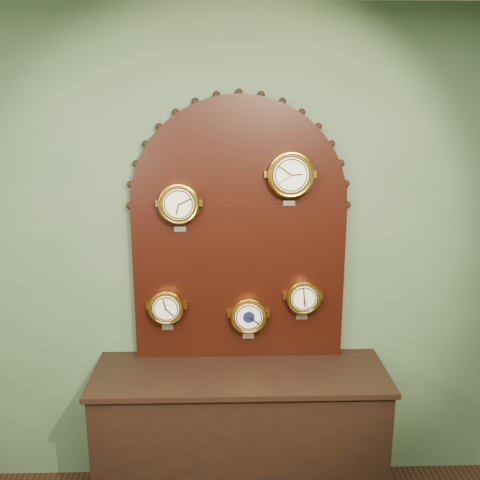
{
  "coord_description": "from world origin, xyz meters",
  "views": [
    {
      "loc": [
        -0.08,
        -0.52,
        2.27
      ],
      "look_at": [
        0.0,
        2.25,
        1.58
      ],
      "focal_mm": 40.62,
      "sensor_mm": 36.0,
      "label": 1
    }
  ],
  "objects_px": {
    "display_board": "(239,223)",
    "roman_clock": "(179,204)",
    "hygrometer": "(166,307)",
    "barometer": "(249,315)",
    "tide_clock": "(303,297)",
    "shop_counter": "(240,440)",
    "arabic_clock": "(290,175)"
  },
  "relations": [
    {
      "from": "display_board",
      "to": "roman_clock",
      "type": "xyz_separation_m",
      "value": [
        -0.33,
        -0.07,
        0.13
      ]
    },
    {
      "from": "display_board",
      "to": "roman_clock",
      "type": "distance_m",
      "value": 0.36
    },
    {
      "from": "roman_clock",
      "to": "hygrometer",
      "type": "bearing_deg",
      "value": 179.59
    },
    {
      "from": "hygrometer",
      "to": "barometer",
      "type": "distance_m",
      "value": 0.47
    },
    {
      "from": "barometer",
      "to": "tide_clock",
      "type": "xyz_separation_m",
      "value": [
        0.31,
        0.0,
        0.11
      ]
    },
    {
      "from": "shop_counter",
      "to": "tide_clock",
      "type": "height_order",
      "value": "tide_clock"
    },
    {
      "from": "hygrometer",
      "to": "tide_clock",
      "type": "distance_m",
      "value": 0.78
    },
    {
      "from": "roman_clock",
      "to": "arabic_clock",
      "type": "bearing_deg",
      "value": -0.06
    },
    {
      "from": "roman_clock",
      "to": "barometer",
      "type": "relative_size",
      "value": 1.05
    },
    {
      "from": "shop_counter",
      "to": "arabic_clock",
      "type": "relative_size",
      "value": 5.29
    },
    {
      "from": "shop_counter",
      "to": "barometer",
      "type": "height_order",
      "value": "barometer"
    },
    {
      "from": "display_board",
      "to": "tide_clock",
      "type": "relative_size",
      "value": 6.17
    },
    {
      "from": "roman_clock",
      "to": "tide_clock",
      "type": "height_order",
      "value": "roman_clock"
    },
    {
      "from": "tide_clock",
      "to": "display_board",
      "type": "bearing_deg",
      "value": 169.76
    },
    {
      "from": "roman_clock",
      "to": "hygrometer",
      "type": "distance_m",
      "value": 0.6
    },
    {
      "from": "hygrometer",
      "to": "roman_clock",
      "type": "bearing_deg",
      "value": -0.41
    },
    {
      "from": "display_board",
      "to": "barometer",
      "type": "height_order",
      "value": "display_board"
    },
    {
      "from": "shop_counter",
      "to": "arabic_clock",
      "type": "xyz_separation_m",
      "value": [
        0.28,
        0.15,
        1.51
      ]
    },
    {
      "from": "hygrometer",
      "to": "tide_clock",
      "type": "height_order",
      "value": "tide_clock"
    },
    {
      "from": "display_board",
      "to": "arabic_clock",
      "type": "height_order",
      "value": "display_board"
    },
    {
      "from": "shop_counter",
      "to": "display_board",
      "type": "relative_size",
      "value": 1.05
    },
    {
      "from": "shop_counter",
      "to": "arabic_clock",
      "type": "bearing_deg",
      "value": 29.03
    },
    {
      "from": "hygrometer",
      "to": "barometer",
      "type": "bearing_deg",
      "value": -0.06
    },
    {
      "from": "arabic_clock",
      "to": "barometer",
      "type": "bearing_deg",
      "value": 179.78
    },
    {
      "from": "shop_counter",
      "to": "roman_clock",
      "type": "height_order",
      "value": "roman_clock"
    },
    {
      "from": "display_board",
      "to": "tide_clock",
      "type": "bearing_deg",
      "value": -10.24
    },
    {
      "from": "shop_counter",
      "to": "tide_clock",
      "type": "bearing_deg",
      "value": 22.95
    },
    {
      "from": "shop_counter",
      "to": "display_board",
      "type": "bearing_deg",
      "value": 90.0
    },
    {
      "from": "display_board",
      "to": "shop_counter",
      "type": "bearing_deg",
      "value": -90.0
    },
    {
      "from": "shop_counter",
      "to": "display_board",
      "type": "height_order",
      "value": "display_board"
    },
    {
      "from": "hygrometer",
      "to": "tide_clock",
      "type": "xyz_separation_m",
      "value": [
        0.78,
        0.0,
        0.05
      ]
    },
    {
      "from": "arabic_clock",
      "to": "barometer",
      "type": "distance_m",
      "value": 0.84
    }
  ]
}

